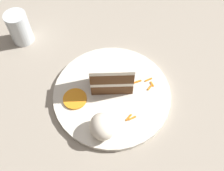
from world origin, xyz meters
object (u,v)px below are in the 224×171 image
(cream_dollop, at_px, (102,126))
(drinking_glass, at_px, (20,30))
(orange_garnish, at_px, (75,99))
(plate, at_px, (112,94))
(cake_slice, at_px, (112,75))

(cream_dollop, bearing_deg, drinking_glass, 20.76)
(orange_garnish, bearing_deg, cream_dollop, -158.22)
(orange_garnish, bearing_deg, plate, -96.00)
(plate, height_order, cake_slice, cake_slice)
(drinking_glass, bearing_deg, cream_dollop, -159.24)
(plate, height_order, orange_garnish, orange_garnish)
(plate, xyz_separation_m, cream_dollop, (-0.09, 0.05, 0.03))
(plate, relative_size, orange_garnish, 5.03)
(cake_slice, distance_m, orange_garnish, 0.11)
(cake_slice, xyz_separation_m, orange_garnish, (-0.01, 0.10, -0.05))
(cake_slice, relative_size, drinking_glass, 1.20)
(drinking_glass, bearing_deg, orange_garnish, -159.65)
(cake_slice, bearing_deg, plate, 0.20)
(cake_slice, distance_m, drinking_glass, 0.32)
(plate, distance_m, orange_garnish, 0.10)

